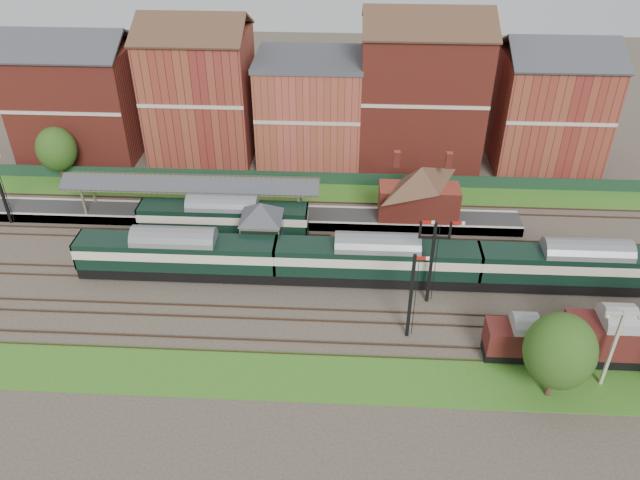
{
  "coord_description": "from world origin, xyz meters",
  "views": [
    {
      "loc": [
        4.98,
        -44.97,
        34.61
      ],
      "look_at": [
        2.46,
        2.0,
        3.0
      ],
      "focal_mm": 35.0,
      "sensor_mm": 36.0,
      "label": 1
    }
  ],
  "objects_px": {
    "dmu_train": "(377,260)",
    "goods_van_a": "(611,338)",
    "signal_box": "(262,229)",
    "platform_railcar": "(224,218)",
    "semaphore_bracket": "(432,257)"
  },
  "relations": [
    {
      "from": "signal_box",
      "to": "platform_railcar",
      "type": "relative_size",
      "value": 0.36
    },
    {
      "from": "goods_van_a",
      "to": "semaphore_bracket",
      "type": "bearing_deg",
      "value": 153.45
    },
    {
      "from": "platform_railcar",
      "to": "goods_van_a",
      "type": "distance_m",
      "value": 35.85
    },
    {
      "from": "dmu_train",
      "to": "goods_van_a",
      "type": "height_order",
      "value": "dmu_train"
    },
    {
      "from": "signal_box",
      "to": "goods_van_a",
      "type": "distance_m",
      "value": 30.62
    },
    {
      "from": "semaphore_bracket",
      "to": "signal_box",
      "type": "bearing_deg",
      "value": 159.08
    },
    {
      "from": "goods_van_a",
      "to": "signal_box",
      "type": "bearing_deg",
      "value": 156.4
    },
    {
      "from": "dmu_train",
      "to": "goods_van_a",
      "type": "xyz_separation_m",
      "value": [
        17.46,
        -9.0,
        -0.11
      ]
    },
    {
      "from": "signal_box",
      "to": "dmu_train",
      "type": "relative_size",
      "value": 0.11
    },
    {
      "from": "dmu_train",
      "to": "goods_van_a",
      "type": "relative_size",
      "value": 7.99
    },
    {
      "from": "platform_railcar",
      "to": "dmu_train",
      "type": "bearing_deg",
      "value": -23.62
    },
    {
      "from": "dmu_train",
      "to": "signal_box",
      "type": "bearing_deg",
      "value": 162.93
    },
    {
      "from": "dmu_train",
      "to": "platform_railcar",
      "type": "bearing_deg",
      "value": 156.38
    },
    {
      "from": "dmu_train",
      "to": "platform_railcar",
      "type": "xyz_separation_m",
      "value": [
        -14.86,
        6.5,
        -0.17
      ]
    },
    {
      "from": "semaphore_bracket",
      "to": "dmu_train",
      "type": "bearing_deg",
      "value": 150.7
    }
  ]
}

